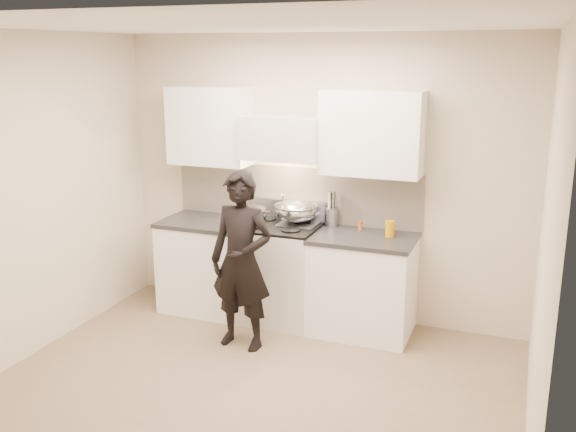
{
  "coord_description": "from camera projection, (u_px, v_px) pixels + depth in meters",
  "views": [
    {
      "loc": [
        1.87,
        -3.98,
        2.53
      ],
      "look_at": [
        -0.06,
        1.05,
        1.14
      ],
      "focal_mm": 40.0,
      "sensor_mm": 36.0,
      "label": 1
    }
  ],
  "objects": [
    {
      "name": "oil_glass",
      "position": [
        390.0,
        229.0,
        5.72
      ],
      "size": [
        0.08,
        0.08,
        0.15
      ],
      "color": "#CB8504",
      "rests_on": "counter_right"
    },
    {
      "name": "utensil_crock",
      "position": [
        331.0,
        216.0,
        6.06
      ],
      "size": [
        0.12,
        0.12,
        0.33
      ],
      "color": "#9D9DB3",
      "rests_on": "counter_right"
    },
    {
      "name": "counter_right",
      "position": [
        363.0,
        284.0,
        5.87
      ],
      "size": [
        0.92,
        0.67,
        0.92
      ],
      "color": "white",
      "rests_on": "ground"
    },
    {
      "name": "spice_jar",
      "position": [
        360.0,
        226.0,
        5.94
      ],
      "size": [
        0.04,
        0.04,
        0.08
      ],
      "color": "#CF6016",
      "rests_on": "counter_right"
    },
    {
      "name": "counter_left",
      "position": [
        206.0,
        264.0,
        6.43
      ],
      "size": [
        0.82,
        0.67,
        0.92
      ],
      "color": "white",
      "rests_on": "ground"
    },
    {
      "name": "stock_pot",
      "position": [
        253.0,
        217.0,
        5.96
      ],
      "size": [
        0.34,
        0.25,
        0.16
      ],
      "color": "silver",
      "rests_on": "stove"
    },
    {
      "name": "stove",
      "position": [
        279.0,
        272.0,
        6.15
      ],
      "size": [
        0.76,
        0.65,
        0.96
      ],
      "color": "silver",
      "rests_on": "ground"
    },
    {
      "name": "person",
      "position": [
        241.0,
        261.0,
        5.51
      ],
      "size": [
        0.6,
        0.41,
        1.57
      ],
      "primitive_type": "imported",
      "rotation": [
        0.0,
        0.0,
        -0.06
      ],
      "color": "black",
      "rests_on": "ground"
    },
    {
      "name": "ground_plane",
      "position": [
        246.0,
        394.0,
        4.88
      ],
      "size": [
        4.0,
        4.0,
        0.0
      ],
      "primitive_type": "plane",
      "color": "#7F6B53"
    },
    {
      "name": "wok",
      "position": [
        296.0,
        211.0,
        6.06
      ],
      "size": [
        0.41,
        0.51,
        0.33
      ],
      "color": "silver",
      "rests_on": "stove"
    },
    {
      "name": "room_shell",
      "position": [
        256.0,
        179.0,
        4.84
      ],
      "size": [
        4.04,
        3.54,
        2.7
      ],
      "color": "beige",
      "rests_on": "ground"
    }
  ]
}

